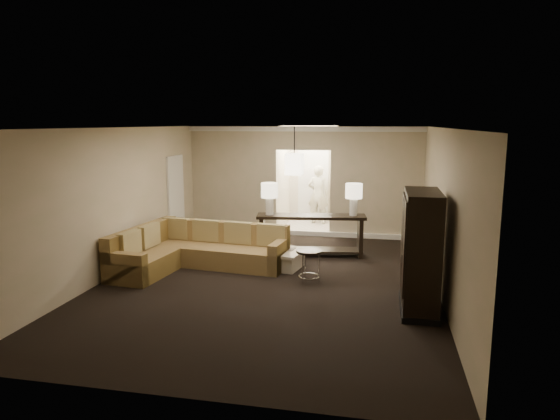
% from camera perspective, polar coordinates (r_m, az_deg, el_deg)
% --- Properties ---
extents(ground, '(8.00, 8.00, 0.00)m').
position_cam_1_polar(ground, '(9.26, -1.31, -8.24)').
color(ground, black).
rests_on(ground, ground).
extents(wall_back, '(6.00, 0.04, 2.80)m').
position_cam_1_polar(wall_back, '(12.81, 2.63, 3.27)').
color(wall_back, beige).
rests_on(wall_back, ground).
extents(wall_front, '(6.00, 0.04, 2.80)m').
position_cam_1_polar(wall_front, '(5.19, -11.26, -6.92)').
color(wall_front, beige).
rests_on(wall_front, ground).
extents(wall_left, '(0.04, 8.00, 2.80)m').
position_cam_1_polar(wall_left, '(10.01, -18.33, 0.89)').
color(wall_left, beige).
rests_on(wall_left, ground).
extents(wall_right, '(0.04, 8.00, 2.80)m').
position_cam_1_polar(wall_right, '(8.76, 18.15, -0.33)').
color(wall_right, beige).
rests_on(wall_right, ground).
extents(ceiling, '(6.00, 8.00, 0.02)m').
position_cam_1_polar(ceiling, '(8.79, -1.38, 9.37)').
color(ceiling, silver).
rests_on(ceiling, wall_back).
extents(crown_molding, '(6.00, 0.10, 0.12)m').
position_cam_1_polar(crown_molding, '(12.68, 2.64, 9.23)').
color(crown_molding, white).
rests_on(crown_molding, wall_back).
extents(baseboard, '(6.00, 0.10, 0.12)m').
position_cam_1_polar(baseboard, '(12.99, 2.55, -2.63)').
color(baseboard, white).
rests_on(baseboard, ground).
extents(side_door, '(0.05, 0.90, 2.10)m').
position_cam_1_polar(side_door, '(12.53, -11.80, 1.31)').
color(side_door, white).
rests_on(side_door, ground).
extents(foyer, '(1.44, 2.02, 2.80)m').
position_cam_1_polar(foyer, '(14.14, 3.47, 3.49)').
color(foyer, silver).
rests_on(foyer, ground).
extents(sectional_sofa, '(3.14, 2.41, 0.87)m').
position_cam_1_polar(sectional_sofa, '(10.20, -9.83, -4.62)').
color(sectional_sofa, brown).
rests_on(sectional_sofa, ground).
extents(coffee_table, '(1.03, 1.03, 0.37)m').
position_cam_1_polar(coffee_table, '(10.13, 0.10, -5.55)').
color(coffee_table, silver).
rests_on(coffee_table, ground).
extents(console_table, '(2.41, 0.86, 0.91)m').
position_cam_1_polar(console_table, '(10.93, 3.56, -2.47)').
color(console_table, black).
rests_on(console_table, ground).
extents(armoire, '(0.56, 1.30, 1.87)m').
position_cam_1_polar(armoire, '(8.00, 15.73, -4.86)').
color(armoire, black).
rests_on(armoire, ground).
extents(drink_table, '(0.48, 0.48, 0.60)m').
position_cam_1_polar(drink_table, '(9.16, 3.35, -5.63)').
color(drink_table, black).
rests_on(drink_table, ground).
extents(table_lamp_left, '(0.36, 0.36, 0.70)m').
position_cam_1_polar(table_lamp_left, '(10.81, -1.21, 1.89)').
color(table_lamp_left, white).
rests_on(table_lamp_left, console_table).
extents(table_lamp_right, '(0.36, 0.36, 0.70)m').
position_cam_1_polar(table_lamp_right, '(10.82, 8.43, 1.79)').
color(table_lamp_right, white).
rests_on(table_lamp_right, console_table).
extents(pendant_light, '(0.38, 0.38, 1.09)m').
position_cam_1_polar(pendant_light, '(11.48, 1.64, 5.27)').
color(pendant_light, black).
rests_on(pendant_light, ceiling).
extents(person, '(0.74, 0.56, 1.87)m').
position_cam_1_polar(person, '(14.41, 4.39, 2.14)').
color(person, beige).
rests_on(person, ground).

